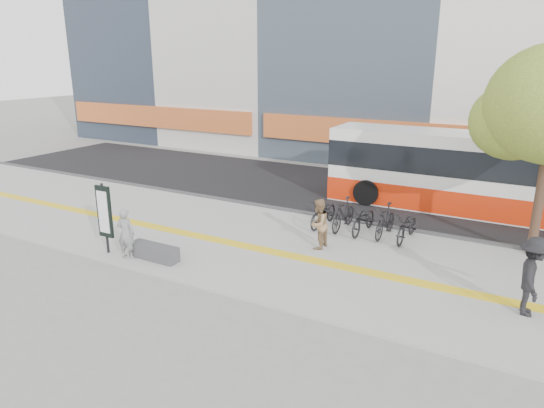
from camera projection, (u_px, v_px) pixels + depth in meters
The scene contains 12 objects.
ground at pixel (250, 264), 14.37m from camera, with size 120.00×120.00×0.00m, color slate.
sidewalk at pixel (274, 247), 15.62m from camera, with size 40.00×7.00×0.08m, color gray.
tactile_strip at pixel (267, 250), 15.18m from camera, with size 40.00×0.45×0.01m, color yellow.
street at pixel (355, 192), 21.90m from camera, with size 40.00×8.00×0.06m, color black.
curb at pixel (319, 216), 18.54m from camera, with size 40.00×0.25×0.14m, color #323235.
bench at pixel (154, 252), 14.49m from camera, with size 1.60×0.45×0.45m, color #323235.
signboard at pixel (104, 213), 14.67m from camera, with size 0.55×0.10×2.20m.
bus at pixel (477, 176), 18.72m from camera, with size 11.33×2.69×3.02m.
bicycle_row at pixel (364, 218), 16.57m from camera, with size 3.70×1.93×1.11m.
seated_woman at pixel (126, 233), 14.47m from camera, with size 0.56×0.37×1.53m, color black.
pedestrian_tan at pixel (318, 224), 15.18m from camera, with size 0.78×0.60×1.60m, color olive.
pedestrian_dark at pixel (533, 277), 11.18m from camera, with size 1.22×0.70×1.90m, color black.
Camera 1 is at (7.00, -11.27, 5.86)m, focal length 32.21 mm.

